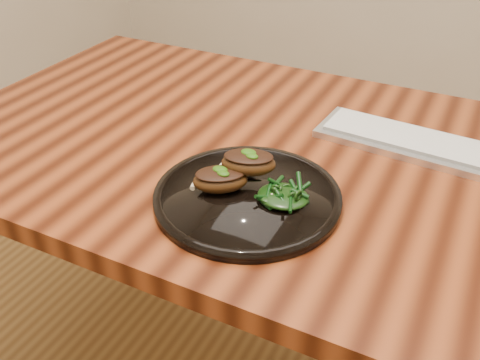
# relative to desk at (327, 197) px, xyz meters

# --- Properties ---
(desk) EXTENTS (1.60, 0.80, 0.75)m
(desk) POSITION_rel_desk_xyz_m (0.00, 0.00, 0.00)
(desk) COLOR #371206
(desk) RESTS_ON ground
(plate) EXTENTS (0.31, 0.31, 0.02)m
(plate) POSITION_rel_desk_xyz_m (-0.08, -0.19, 0.09)
(plate) COLOR black
(plate) RESTS_ON desk
(lamb_chop_front) EXTENTS (0.11, 0.10, 0.04)m
(lamb_chop_front) POSITION_rel_desk_xyz_m (-0.13, -0.20, 0.12)
(lamb_chop_front) COLOR #3D210B
(lamb_chop_front) RESTS_ON plate
(lamb_chop_back) EXTENTS (0.10, 0.08, 0.04)m
(lamb_chop_back) POSITION_rel_desk_xyz_m (-0.10, -0.15, 0.14)
(lamb_chop_back) COLOR #3D210B
(lamb_chop_back) RESTS_ON plate
(herb_smear) EXTENTS (0.07, 0.05, 0.00)m
(herb_smear) POSITION_rel_desk_xyz_m (-0.12, -0.12, 0.10)
(herb_smear) COLOR #184107
(herb_smear) RESTS_ON plate
(greens_heap) EXTENTS (0.08, 0.08, 0.03)m
(greens_heap) POSITION_rel_desk_xyz_m (-0.02, -0.18, 0.11)
(greens_heap) COLOR black
(greens_heap) RESTS_ON plate
(keyboard) EXTENTS (0.43, 0.16, 0.02)m
(keyboard) POSITION_rel_desk_xyz_m (0.15, 0.12, 0.09)
(keyboard) COLOR silver
(keyboard) RESTS_ON desk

